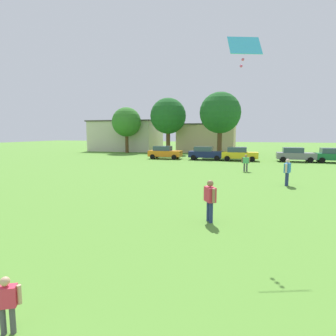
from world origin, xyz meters
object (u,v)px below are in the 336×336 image
(parked_car_gray_3, at_px, (295,155))
(parked_car_orange_0, at_px, (165,152))
(parked_car_navy_1, at_px, (205,153))
(bystander_near_trees, at_px, (287,170))
(kite, at_px, (244,47))
(parked_car_green_4, at_px, (334,155))
(tree_far_right, at_px, (220,113))
(tree_center, at_px, (168,116))
(child_kite_flyer, at_px, (6,300))
(bystander_midfield, at_px, (246,162))
(parked_car_yellow_2, at_px, (239,154))
(adult_bystander, at_px, (210,197))
(tree_far_left, at_px, (126,122))

(parked_car_gray_3, bearing_deg, parked_car_orange_0, -177.52)
(parked_car_navy_1, bearing_deg, parked_car_orange_0, -178.92)
(bystander_near_trees, relative_size, kite, 1.42)
(parked_car_orange_0, relative_size, parked_car_green_4, 1.00)
(tree_far_right, bearing_deg, tree_center, 163.67)
(bystander_near_trees, relative_size, parked_car_green_4, 0.41)
(kite, bearing_deg, child_kite_flyer, -116.36)
(parked_car_green_4, bearing_deg, kite, -110.15)
(child_kite_flyer, height_order, bystander_midfield, bystander_midfield)
(parked_car_gray_3, relative_size, parked_car_green_4, 1.00)
(parked_car_navy_1, height_order, parked_car_green_4, same)
(child_kite_flyer, height_order, parked_car_gray_3, parked_car_gray_3)
(bystander_midfield, height_order, parked_car_gray_3, parked_car_gray_3)
(bystander_midfield, relative_size, kite, 1.22)
(child_kite_flyer, xyz_separation_m, parked_car_yellow_2, (2.51, 32.29, 0.25))
(tree_far_right, bearing_deg, bystander_midfield, -76.06)
(parked_car_gray_3, xyz_separation_m, parked_car_green_4, (4.12, 0.04, 0.00))
(bystander_near_trees, relative_size, parked_car_navy_1, 0.41)
(bystander_near_trees, xyz_separation_m, parked_car_green_4, (6.86, 16.97, -0.19))
(adult_bystander, relative_size, parked_car_gray_3, 0.38)
(bystander_midfield, xyz_separation_m, tree_far_left, (-20.09, 19.00, 4.31))
(child_kite_flyer, xyz_separation_m, adult_bystander, (2.44, 7.13, 0.36))
(bystander_midfield, xyz_separation_m, parked_car_gray_3, (5.45, 10.64, -0.04))
(adult_bystander, distance_m, parked_car_gray_3, 26.67)
(child_kite_flyer, xyz_separation_m, parked_car_orange_0, (-7.09, 32.30, 0.25))
(bystander_near_trees, bearing_deg, tree_far_right, -145.06)
(parked_car_orange_0, height_order, tree_center, tree_center)
(bystander_midfield, distance_m, parked_car_navy_1, 11.29)
(tree_far_right, bearing_deg, bystander_near_trees, -73.37)
(parked_car_green_4, bearing_deg, parked_car_navy_1, -177.54)
(kite, relative_size, tree_center, 0.14)
(adult_bystander, height_order, parked_car_green_4, parked_car_green_4)
(parked_car_orange_0, distance_m, tree_far_right, 10.64)
(parked_car_navy_1, bearing_deg, bystander_midfield, -62.92)
(parked_car_orange_0, relative_size, parked_car_navy_1, 1.00)
(bystander_midfield, height_order, parked_car_navy_1, parked_car_navy_1)
(bystander_midfield, xyz_separation_m, parked_car_navy_1, (-5.14, 10.05, -0.04))
(child_kite_flyer, relative_size, tree_far_left, 0.13)
(child_kite_flyer, distance_m, tree_far_right, 39.18)
(child_kite_flyer, distance_m, parked_car_orange_0, 33.07)
(adult_bystander, height_order, parked_car_orange_0, parked_car_orange_0)
(bystander_near_trees, relative_size, parked_car_gray_3, 0.41)
(adult_bystander, xyz_separation_m, bystander_near_trees, (3.74, 8.94, 0.07))
(parked_car_orange_0, relative_size, parked_car_yellow_2, 1.00)
(child_kite_flyer, relative_size, bystander_near_trees, 0.58)
(bystander_near_trees, height_order, parked_car_gray_3, bystander_near_trees)
(parked_car_orange_0, bearing_deg, bystander_midfield, -43.30)
(parked_car_yellow_2, distance_m, tree_far_left, 21.61)
(kite, height_order, parked_car_gray_3, kite)
(child_kite_flyer, distance_m, parked_car_yellow_2, 32.39)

